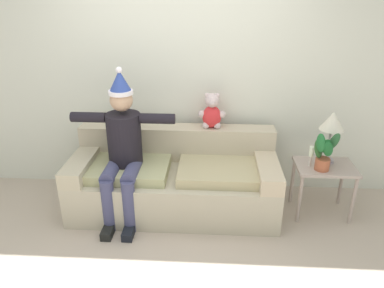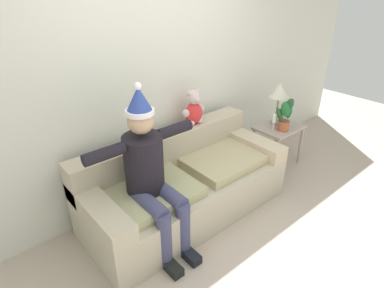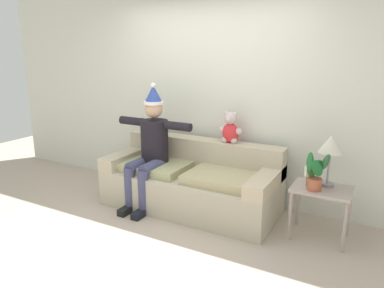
% 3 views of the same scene
% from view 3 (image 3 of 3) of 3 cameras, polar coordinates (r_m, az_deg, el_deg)
% --- Properties ---
extents(ground_plane, '(10.00, 10.00, 0.00)m').
position_cam_3_polar(ground_plane, '(3.84, -7.60, -15.16)').
color(ground_plane, '#B5A391').
extents(back_wall, '(7.00, 0.10, 2.70)m').
position_cam_3_polar(back_wall, '(4.70, 3.13, 7.89)').
color(back_wall, silver).
rests_on(back_wall, ground_plane).
extents(couch, '(2.10, 0.90, 0.81)m').
position_cam_3_polar(couch, '(4.48, -0.02, -5.98)').
color(couch, '#B6AB93').
rests_on(couch, ground_plane).
extents(person_seated, '(1.02, 0.77, 1.52)m').
position_cam_3_polar(person_seated, '(4.46, -6.55, -0.18)').
color(person_seated, black).
rests_on(person_seated, ground_plane).
extents(teddy_bear, '(0.29, 0.17, 0.38)m').
position_cam_3_polar(teddy_bear, '(4.38, 6.04, 2.38)').
color(teddy_bear, red).
rests_on(teddy_bear, couch).
extents(side_table, '(0.58, 0.43, 0.55)m').
position_cam_3_polar(side_table, '(3.94, 19.62, -7.68)').
color(side_table, '#AA978D').
rests_on(side_table, ground_plane).
extents(table_lamp, '(0.24, 0.24, 0.53)m').
position_cam_3_polar(table_lamp, '(3.87, 20.90, -0.37)').
color(table_lamp, gray).
rests_on(table_lamp, side_table).
extents(potted_plant, '(0.26, 0.24, 0.40)m').
position_cam_3_polar(potted_plant, '(3.77, 18.83, -4.05)').
color(potted_plant, '#A75537').
rests_on(potted_plant, side_table).
extents(candle_tall, '(0.04, 0.04, 0.21)m').
position_cam_3_polar(candle_tall, '(3.87, 17.49, -4.43)').
color(candle_tall, beige).
rests_on(candle_tall, side_table).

